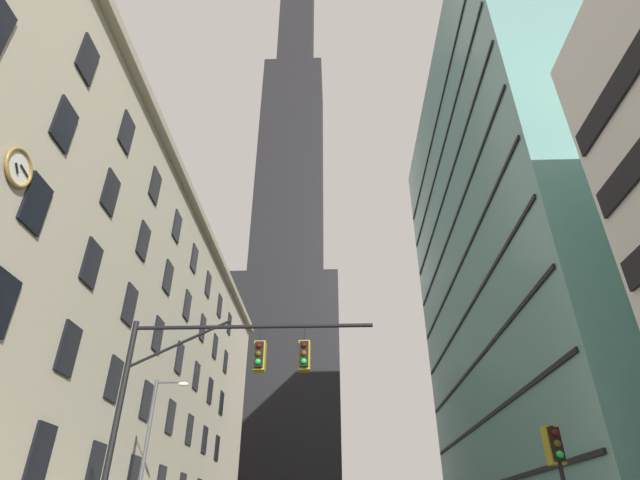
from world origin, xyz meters
TOP-DOWN VIEW (x-y plane):
  - station_building at (-19.39, 22.10)m, footprint 17.45×56.20m
  - dark_skyscraper at (-10.04, 87.10)m, footprint 22.61×22.61m
  - glass_office_midrise at (20.62, 24.65)m, footprint 19.34×33.83m
  - traffic_signal_mast at (-3.26, 4.35)m, footprint 8.78×0.63m
  - traffic_light_near_right at (6.91, 2.85)m, footprint 0.40×0.63m
  - street_lamppost at (-8.52, 13.27)m, footprint 1.78×0.32m

SIDE VIEW (x-z plane):
  - traffic_light_near_right at x=6.91m, z-range 1.32..5.17m
  - street_lamppost at x=-8.52m, z-range 0.83..8.90m
  - traffic_signal_mast at x=-3.26m, z-range 1.83..9.67m
  - station_building at x=-19.39m, z-range -0.02..25.27m
  - glass_office_midrise at x=20.62m, z-range 0.00..42.90m
  - dark_skyscraper at x=-10.04m, z-range -44.46..178.34m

